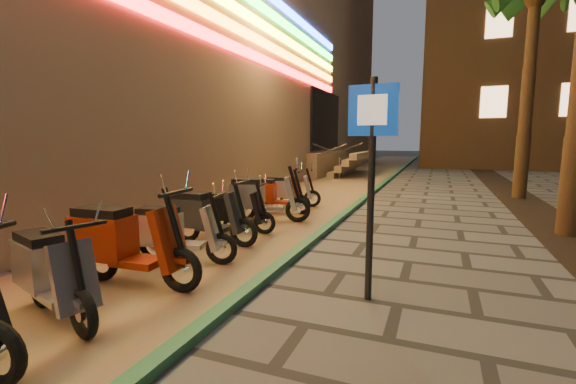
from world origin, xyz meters
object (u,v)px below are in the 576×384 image
at_px(scooter_6, 121,242).
at_px(scooter_8, 203,215).
at_px(scooter_9, 230,211).
at_px(pedestrian_sign, 372,159).
at_px(scooter_5, 49,272).
at_px(scooter_7, 174,232).
at_px(scooter_10, 260,198).
at_px(scooter_12, 286,190).
at_px(scooter_11, 271,194).

xyz_separation_m(scooter_6, scooter_8, (-0.15, 2.07, -0.05)).
bearing_deg(scooter_9, pedestrian_sign, -45.89).
bearing_deg(scooter_8, scooter_5, -90.02).
distance_m(scooter_7, scooter_9, 1.99).
bearing_deg(scooter_8, scooter_10, 83.12).
distance_m(pedestrian_sign, scooter_12, 6.42).
height_order(pedestrian_sign, scooter_8, pedestrian_sign).
distance_m(scooter_6, scooter_10, 4.09).
bearing_deg(scooter_11, scooter_10, -90.34).
distance_m(pedestrian_sign, scooter_6, 3.31).
distance_m(scooter_7, scooter_11, 4.15).
xyz_separation_m(scooter_10, scooter_11, (-0.17, 1.03, -0.07)).
relative_size(scooter_8, scooter_10, 0.94).
bearing_deg(scooter_11, scooter_8, -99.45).
bearing_deg(scooter_8, scooter_7, -81.68).
distance_m(scooter_6, scooter_11, 5.13).
distance_m(pedestrian_sign, scooter_7, 3.23).
relative_size(scooter_6, scooter_11, 1.15).
height_order(scooter_8, scooter_9, scooter_8).
height_order(scooter_6, scooter_8, scooter_6).
xyz_separation_m(scooter_5, scooter_9, (-0.07, 3.93, -0.04)).
height_order(scooter_5, scooter_8, scooter_8).
distance_m(pedestrian_sign, scooter_10, 4.70).
bearing_deg(scooter_10, scooter_7, -106.55).
bearing_deg(scooter_6, scooter_10, 86.72).
relative_size(scooter_5, scooter_8, 0.94).
height_order(scooter_7, scooter_12, scooter_7).
bearing_deg(scooter_5, scooter_9, 108.64).
relative_size(scooter_5, scooter_12, 1.05).
relative_size(scooter_5, scooter_11, 0.99).
bearing_deg(scooter_8, pedestrian_sign, -25.73).
bearing_deg(scooter_8, scooter_12, 87.72).
xyz_separation_m(scooter_5, scooter_7, (0.08, 1.95, -0.01)).
bearing_deg(scooter_9, scooter_12, 80.96).
relative_size(scooter_9, scooter_10, 0.82).
relative_size(scooter_5, scooter_10, 0.88).
distance_m(pedestrian_sign, scooter_9, 4.06).
xyz_separation_m(scooter_5, scooter_10, (0.04, 5.07, 0.06)).
height_order(scooter_9, scooter_12, scooter_12).
distance_m(scooter_11, scooter_12, 0.99).
relative_size(pedestrian_sign, scooter_8, 1.51).
bearing_deg(scooter_7, scooter_10, 77.25).
height_order(pedestrian_sign, scooter_6, pedestrian_sign).
distance_m(scooter_10, scooter_11, 1.05).
distance_m(scooter_7, scooter_10, 3.12).
bearing_deg(scooter_11, scooter_5, -98.36).
height_order(scooter_9, scooter_11, scooter_11).
bearing_deg(scooter_10, pedestrian_sign, -65.67).
height_order(scooter_6, scooter_12, scooter_6).
height_order(pedestrian_sign, scooter_10, pedestrian_sign).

